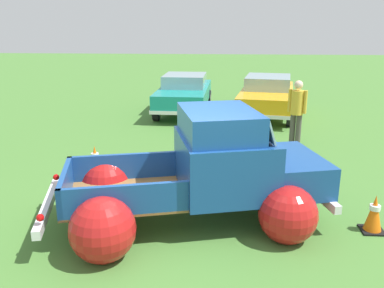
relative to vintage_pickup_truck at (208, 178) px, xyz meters
The scene contains 7 objects.
ground_plane 0.85m from the vintage_pickup_truck, 165.72° to the right, with size 80.00×80.00×0.00m, color #477A33.
vintage_pickup_truck is the anchor object (origin of this frame).
show_car_0 8.76m from the vintage_pickup_truck, 97.80° to the left, with size 1.94×4.42×1.43m.
show_car_1 8.63m from the vintage_pickup_truck, 77.48° to the left, with size 2.57×4.83×1.43m.
spectator_0 5.14m from the vintage_pickup_truck, 63.92° to the left, with size 0.50×0.47×1.80m.
lane_cone_0 3.37m from the vintage_pickup_truck, 141.58° to the left, with size 0.36×0.36×0.63m.
lane_cone_1 2.73m from the vintage_pickup_truck, ahead, with size 0.36×0.36×0.63m.
Camera 1 is at (0.55, -6.25, 3.24)m, focal length 37.69 mm.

